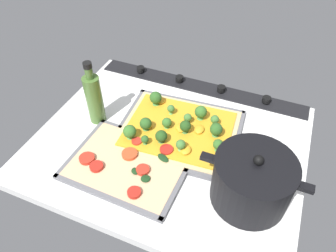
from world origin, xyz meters
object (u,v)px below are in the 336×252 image
Objects in this scene: baking_tray_back at (128,165)px; cooking_pot at (252,181)px; veggie_pizza_back at (128,163)px; baking_tray_front at (179,132)px; oil_bottle at (93,99)px; broccoli_pizza at (178,128)px.

cooking_pot is (-32.37, -2.75, 6.25)cm from baking_tray_back.
baking_tray_back is 1.08× the size of veggie_pizza_back.
baking_tray_back is 0.73cm from veggie_pizza_back.
veggie_pizza_back reaches higher than baking_tray_front.
baking_tray_front is 1.81× the size of oil_bottle.
baking_tray_back is 1.24× the size of cooking_pot.
baking_tray_front is 1.07× the size of broccoli_pizza.
veggie_pizza_back is at bearing 64.92° from baking_tray_front.
veggie_pizza_back is (8.17, 17.46, 0.74)cm from baking_tray_front.
baking_tray_back is 23.24cm from oil_bottle.
baking_tray_back is at bearing 4.86° from cooking_pot.
baking_tray_back is at bearing 64.85° from baking_tray_front.
baking_tray_back is (8.20, 17.46, 0.01)cm from baking_tray_front.
broccoli_pizza is 1.09× the size of baking_tray_back.
broccoli_pizza is at bearing 31.80° from baking_tray_front.
oil_bottle is (49.97, -9.99, 2.00)cm from cooking_pot.
broccoli_pizza is (0.41, 0.25, 1.73)cm from baking_tray_front.
oil_bottle reaches higher than baking_tray_back.
cooking_pot is 1.25× the size of oil_bottle.
cooking_pot is at bearing -175.14° from baking_tray_back.
baking_tray_front is 1.79cm from broccoli_pizza.
oil_bottle is (17.59, -12.74, 8.26)cm from baking_tray_back.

